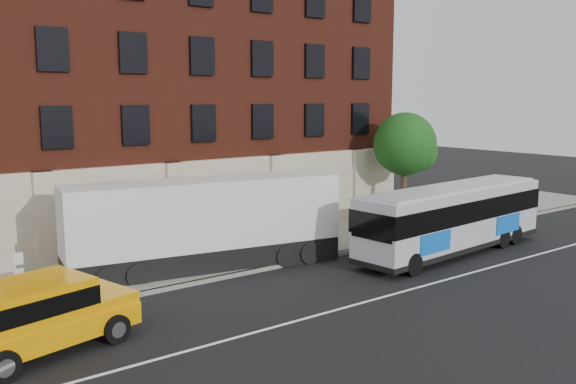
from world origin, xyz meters
TOP-DOWN VIEW (x-y plane):
  - ground at (0.00, 0.00)m, footprint 120.00×120.00m
  - sidewalk at (0.00, 9.00)m, footprint 60.00×6.00m
  - kerb at (0.00, 6.00)m, footprint 60.00×0.25m
  - lane_line at (0.00, 0.50)m, footprint 60.00×0.12m
  - building at (-0.01, 16.92)m, footprint 30.00×12.10m
  - sign_pole at (-8.50, 6.15)m, footprint 0.30×0.20m
  - street_tree at (13.54, 9.48)m, footprint 3.60×3.60m
  - city_bus at (9.81, 3.11)m, footprint 11.69×3.36m
  - yellow_suv at (-8.95, 2.90)m, footprint 5.71×3.35m
  - shipping_container at (-0.70, 7.55)m, footprint 11.75×4.31m

SIDE VIEW (x-z plane):
  - ground at x=0.00m, z-range 0.00..0.00m
  - lane_line at x=0.00m, z-range 0.00..0.01m
  - sidewalk at x=0.00m, z-range 0.00..0.15m
  - kerb at x=0.00m, z-range 0.00..0.15m
  - yellow_suv at x=-8.95m, z-range 0.16..2.28m
  - sign_pole at x=-8.50m, z-range 0.20..2.70m
  - city_bus at x=9.81m, z-range 0.16..3.32m
  - shipping_container at x=-0.70m, z-range -0.02..3.82m
  - street_tree at x=13.54m, z-range 1.31..7.51m
  - building at x=-0.01m, z-range 0.08..15.08m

